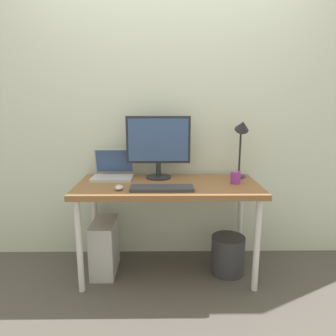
{
  "coord_description": "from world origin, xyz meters",
  "views": [
    {
      "loc": [
        -0.02,
        -2.25,
        1.33
      ],
      "look_at": [
        0.0,
        0.0,
        0.85
      ],
      "focal_mm": 33.16,
      "sensor_mm": 36.0,
      "label": 1
    }
  ],
  "objects": [
    {
      "name": "keyboard",
      "position": [
        -0.04,
        -0.17,
        0.74
      ],
      "size": [
        0.44,
        0.14,
        0.02
      ],
      "primitive_type": "cube",
      "color": "#333338",
      "rests_on": "desk"
    },
    {
      "name": "desk_lamp",
      "position": [
        0.58,
        0.18,
        1.08
      ],
      "size": [
        0.11,
        0.16,
        0.48
      ],
      "color": "#232328",
      "rests_on": "desk"
    },
    {
      "name": "laptop",
      "position": [
        -0.44,
        0.19,
        0.79
      ],
      "size": [
        0.32,
        0.27,
        0.23
      ],
      "color": "#B2B2B7",
      "rests_on": "desk"
    },
    {
      "name": "ground_plane",
      "position": [
        0.0,
        0.0,
        0.0
      ],
      "size": [
        6.0,
        6.0,
        0.0
      ],
      "primitive_type": "plane",
      "color": "#4C4742"
    },
    {
      "name": "coffee_mug",
      "position": [
        0.51,
        0.0,
        0.78
      ],
      "size": [
        0.11,
        0.07,
        0.09
      ],
      "color": "purple",
      "rests_on": "desk"
    },
    {
      "name": "mouse",
      "position": [
        -0.34,
        -0.16,
        0.75
      ],
      "size": [
        0.06,
        0.09,
        0.03
      ],
      "primitive_type": "ellipsoid",
      "color": "#B2B2B7",
      "rests_on": "desk"
    },
    {
      "name": "desk",
      "position": [
        0.0,
        0.0,
        0.66
      ],
      "size": [
        1.36,
        0.62,
        0.73
      ],
      "color": "brown",
      "rests_on": "ground_plane"
    },
    {
      "name": "computer_tower",
      "position": [
        -0.5,
        0.02,
        0.21
      ],
      "size": [
        0.18,
        0.36,
        0.42
      ],
      "primitive_type": "cube",
      "color": "#B2B2B7",
      "rests_on": "ground_plane"
    },
    {
      "name": "wastebasket",
      "position": [
        0.47,
        -0.01,
        0.15
      ],
      "size": [
        0.26,
        0.26,
        0.3
      ],
      "primitive_type": "cylinder",
      "color": "#333338",
      "rests_on": "ground_plane"
    },
    {
      "name": "back_wall",
      "position": [
        0.0,
        0.37,
        1.3
      ],
      "size": [
        4.4,
        0.04,
        2.6
      ],
      "primitive_type": "cube",
      "color": "silver",
      "rests_on": "ground_plane"
    },
    {
      "name": "monitor",
      "position": [
        -0.07,
        0.18,
        1.01
      ],
      "size": [
        0.5,
        0.2,
        0.49
      ],
      "color": "#232328",
      "rests_on": "desk"
    }
  ]
}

